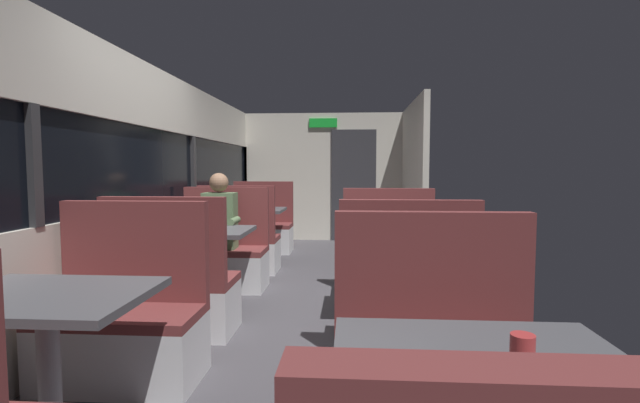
{
  "coord_description": "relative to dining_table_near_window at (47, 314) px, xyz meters",
  "views": [
    {
      "loc": [
        0.5,
        -4.04,
        1.31
      ],
      "look_at": [
        0.14,
        1.19,
        0.93
      ],
      "focal_mm": 25.47,
      "sensor_mm": 36.0,
      "label": 1
    }
  ],
  "objects": [
    {
      "name": "ground_plane",
      "position": [
        0.89,
        2.09,
        -0.65
      ],
      "size": [
        3.3,
        9.2,
        0.02
      ],
      "primitive_type": "cube",
      "color": "#423F44"
    },
    {
      "name": "carriage_window_panel_left",
      "position": [
        -0.56,
        2.09,
        0.47
      ],
      "size": [
        0.09,
        8.48,
        2.3
      ],
      "color": "beige",
      "rests_on": "ground_plane"
    },
    {
      "name": "carriage_end_bulkhead",
      "position": [
        0.95,
        6.28,
        0.5
      ],
      "size": [
        2.9,
        0.11,
        2.3
      ],
      "color": "beige",
      "rests_on": "ground_plane"
    },
    {
      "name": "carriage_aisle_panel_right",
      "position": [
        2.34,
        5.09,
        0.51
      ],
      "size": [
        0.08,
        2.4,
        2.3
      ],
      "primitive_type": "cube",
      "color": "beige",
      "rests_on": "ground_plane"
    },
    {
      "name": "dining_table_near_window",
      "position": [
        0.0,
        0.0,
        0.0
      ],
      "size": [
        0.9,
        0.7,
        0.74
      ],
      "color": "#9E9EA3",
      "rests_on": "ground_plane"
    },
    {
      "name": "bench_near_window_facing_entry",
      "position": [
        0.0,
        0.7,
        -0.31
      ],
      "size": [
        0.95,
        0.5,
        1.1
      ],
      "color": "silver",
      "rests_on": "ground_plane"
    },
    {
      "name": "dining_table_mid_window",
      "position": [
        0.0,
        2.17,
        0.0
      ],
      "size": [
        0.9,
        0.7,
        0.74
      ],
      "color": "#9E9EA3",
      "rests_on": "ground_plane"
    },
    {
      "name": "bench_mid_window_facing_end",
      "position": [
        0.0,
        1.47,
        -0.31
      ],
      "size": [
        0.95,
        0.5,
        1.1
      ],
      "color": "silver",
      "rests_on": "ground_plane"
    },
    {
      "name": "bench_mid_window_facing_entry",
      "position": [
        0.0,
        2.87,
        -0.31
      ],
      "size": [
        0.95,
        0.5,
        1.1
      ],
      "color": "silver",
      "rests_on": "ground_plane"
    },
    {
      "name": "dining_table_far_window",
      "position": [
        0.0,
        4.34,
        0.0
      ],
      "size": [
        0.9,
        0.7,
        0.74
      ],
      "color": "#9E9EA3",
      "rests_on": "ground_plane"
    },
    {
      "name": "bench_far_window_facing_end",
      "position": [
        0.0,
        3.64,
        -0.31
      ],
      "size": [
        0.95,
        0.5,
        1.1
      ],
      "color": "silver",
      "rests_on": "ground_plane"
    },
    {
      "name": "bench_far_window_facing_entry",
      "position": [
        0.0,
        5.04,
        -0.31
      ],
      "size": [
        0.95,
        0.5,
        1.1
      ],
      "color": "silver",
      "rests_on": "ground_plane"
    },
    {
      "name": "dining_table_front_aisle",
      "position": [
        1.79,
        -0.6,
        0.0
      ],
      "size": [
        0.9,
        0.7,
        0.74
      ],
      "color": "#9E9EA3",
      "rests_on": "ground_plane"
    },
    {
      "name": "bench_front_aisle_facing_entry",
      "position": [
        1.79,
        0.1,
        -0.31
      ],
      "size": [
        0.95,
        0.5,
        1.1
      ],
      "color": "silver",
      "rests_on": "ground_plane"
    },
    {
      "name": "dining_table_rear_aisle",
      "position": [
        1.79,
        1.97,
        0.0
      ],
      "size": [
        0.9,
        0.7,
        0.74
      ],
      "color": "#9E9EA3",
      "rests_on": "ground_plane"
    },
    {
      "name": "bench_rear_aisle_facing_end",
      "position": [
        1.79,
        1.27,
        -0.31
      ],
      "size": [
        0.95,
        0.5,
        1.1
      ],
      "color": "silver",
      "rests_on": "ground_plane"
    },
    {
      "name": "bench_rear_aisle_facing_entry",
      "position": [
        1.79,
        2.67,
        -0.31
      ],
      "size": [
        0.95,
        0.5,
        1.1
      ],
      "color": "silver",
      "rests_on": "ground_plane"
    },
    {
      "name": "seated_passenger",
      "position": [
        0.0,
        2.8,
        -0.1
      ],
      "size": [
        0.47,
        0.55,
        1.26
      ],
      "color": "#26262D",
      "rests_on": "ground_plane"
    },
    {
      "name": "coffee_cup_primary",
      "position": [
        1.89,
        -0.63,
        0.15
      ],
      "size": [
        0.07,
        0.07,
        0.09
      ],
      "color": "#B23333",
      "rests_on": "dining_table_front_aisle"
    }
  ]
}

